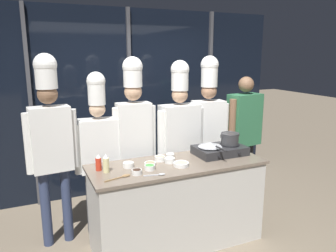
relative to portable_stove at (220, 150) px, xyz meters
name	(u,v)px	position (x,y,z in m)	size (l,w,h in m)	color
ground_plane	(177,242)	(-0.57, -0.08, -0.99)	(24.00, 24.00, 0.00)	#7F705B
window_wall_back	(129,103)	(-0.57, 1.61, 0.36)	(4.80, 0.09, 2.70)	black
demo_counter	(177,203)	(-0.57, -0.08, -0.52)	(1.88, 0.69, 0.94)	beige
portable_stove	(220,150)	(0.00, 0.00, 0.00)	(0.57, 0.39, 0.11)	#28282B
frying_pan	(210,145)	(-0.13, 0.00, 0.08)	(0.27, 0.47, 0.05)	#ADAFB5
stock_pot	(230,138)	(0.13, 0.00, 0.12)	(0.23, 0.21, 0.13)	#333335
squeeze_bottle_chili	(98,163)	(-1.39, 0.04, 0.03)	(0.06, 0.06, 0.17)	red
squeeze_bottle_oil	(106,164)	(-1.33, -0.05, 0.04)	(0.06, 0.06, 0.19)	beige
prep_bowl_chicken	(128,164)	(-1.09, 0.00, -0.02)	(0.11, 0.11, 0.05)	white
prep_bowl_mushrooms	(150,164)	(-0.87, -0.03, -0.03)	(0.12, 0.12, 0.03)	white
prep_bowl_soy_glaze	(137,172)	(-1.08, -0.22, -0.02)	(0.10, 0.10, 0.05)	white
prep_bowl_shrimp	(181,164)	(-0.58, -0.18, -0.03)	(0.16, 0.16, 0.04)	white
prep_bowl_scallions	(150,167)	(-0.92, -0.15, -0.02)	(0.11, 0.11, 0.05)	white
prep_bowl_ginger	(160,158)	(-0.72, 0.06, -0.02)	(0.12, 0.12, 0.05)	white
prep_bowl_bean_sprouts	(170,160)	(-0.65, -0.04, -0.02)	(0.11, 0.11, 0.05)	white
prep_bowl_garlic	(170,155)	(-0.57, 0.11, -0.02)	(0.09, 0.09, 0.05)	white
serving_spoon_slotted	(158,175)	(-0.89, -0.33, -0.04)	(0.21, 0.07, 0.02)	#B2B5BA
serving_spoon_solid	(123,176)	(-1.22, -0.24, -0.04)	(0.27, 0.11, 0.02)	olive
chef_head	(51,135)	(-1.78, 0.47, 0.26)	(0.53, 0.25, 2.08)	#2D3856
chef_sous	(99,145)	(-1.27, 0.53, 0.08)	(0.57, 0.25, 1.88)	#4C4C51
chef_line	(134,127)	(-0.87, 0.48, 0.25)	(0.51, 0.23, 2.04)	#2D3856
chef_pastry	(180,132)	(-0.30, 0.45, 0.15)	(0.62, 0.27, 1.99)	#232326
chef_apprentice	(208,123)	(0.13, 0.48, 0.22)	(0.53, 0.26, 2.04)	#2D3856
person_guest	(244,129)	(0.68, 0.47, 0.09)	(0.59, 0.30, 1.77)	#232326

